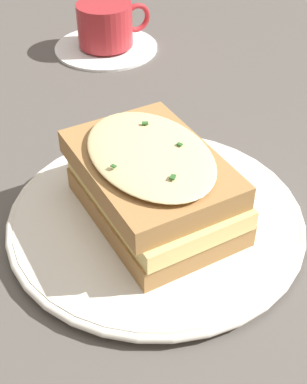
# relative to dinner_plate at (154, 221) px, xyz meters

# --- Properties ---
(ground_plane) EXTENTS (2.40, 2.40, 0.00)m
(ground_plane) POSITION_rel_dinner_plate_xyz_m (0.00, 0.01, -0.01)
(ground_plane) COLOR #514C47
(dinner_plate) EXTENTS (0.27, 0.27, 0.01)m
(dinner_plate) POSITION_rel_dinner_plate_xyz_m (0.00, 0.00, 0.00)
(dinner_plate) COLOR silver
(dinner_plate) RESTS_ON ground_plane
(sandwich) EXTENTS (0.17, 0.19, 0.07)m
(sandwich) POSITION_rel_dinner_plate_xyz_m (-0.00, 0.00, 0.04)
(sandwich) COLOR #A37542
(sandwich) RESTS_ON dinner_plate
(teacup_with_saucer) EXTENTS (0.15, 0.15, 0.07)m
(teacup_with_saucer) POSITION_rel_dinner_plate_xyz_m (0.30, 0.24, 0.02)
(teacup_with_saucer) COLOR white
(teacup_with_saucer) RESTS_ON ground_plane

